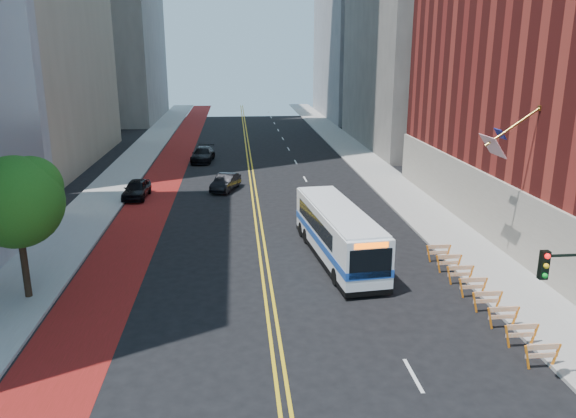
% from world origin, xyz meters
% --- Properties ---
extents(ground, '(160.00, 160.00, 0.00)m').
position_xyz_m(ground, '(0.00, 0.00, 0.00)').
color(ground, black).
rests_on(ground, ground).
extents(sidewalk_left, '(4.00, 140.00, 0.15)m').
position_xyz_m(sidewalk_left, '(-12.00, 30.00, 0.07)').
color(sidewalk_left, gray).
rests_on(sidewalk_left, ground).
extents(sidewalk_right, '(4.00, 140.00, 0.15)m').
position_xyz_m(sidewalk_right, '(12.00, 30.00, 0.07)').
color(sidewalk_right, gray).
rests_on(sidewalk_right, ground).
extents(bus_lane_paint, '(3.60, 140.00, 0.01)m').
position_xyz_m(bus_lane_paint, '(-8.10, 30.00, 0.00)').
color(bus_lane_paint, '#5E140D').
rests_on(bus_lane_paint, ground).
extents(center_line_inner, '(0.14, 140.00, 0.01)m').
position_xyz_m(center_line_inner, '(-0.18, 30.00, 0.00)').
color(center_line_inner, gold).
rests_on(center_line_inner, ground).
extents(center_line_outer, '(0.14, 140.00, 0.01)m').
position_xyz_m(center_line_outer, '(0.18, 30.00, 0.00)').
color(center_line_outer, gold).
rests_on(center_line_outer, ground).
extents(lane_dashes, '(0.14, 98.20, 0.01)m').
position_xyz_m(lane_dashes, '(4.80, 38.00, 0.01)').
color(lane_dashes, silver).
rests_on(lane_dashes, ground).
extents(construction_barriers, '(1.42, 10.91, 1.00)m').
position_xyz_m(construction_barriers, '(9.60, 3.42, 0.68)').
color(construction_barriers, orange).
rests_on(construction_barriers, ground).
extents(street_tree, '(4.20, 4.20, 6.70)m').
position_xyz_m(street_tree, '(-11.24, 6.04, 4.91)').
color(street_tree, black).
rests_on(street_tree, sidewalk_left).
extents(traffic_signal, '(2.21, 0.34, 5.07)m').
position_xyz_m(traffic_signal, '(9.41, -3.51, 3.72)').
color(traffic_signal, black).
rests_on(traffic_signal, sidewalk_right).
extents(transit_bus, '(3.49, 11.04, 2.98)m').
position_xyz_m(transit_bus, '(4.11, 9.91, 1.56)').
color(transit_bus, white).
rests_on(transit_bus, ground).
extents(car_a, '(2.00, 4.40, 1.46)m').
position_xyz_m(car_a, '(-9.30, 24.59, 0.73)').
color(car_a, black).
rests_on(car_a, ground).
extents(car_b, '(2.66, 4.40, 1.37)m').
position_xyz_m(car_b, '(-2.32, 26.47, 0.68)').
color(car_b, black).
rests_on(car_b, ground).
extents(car_c, '(2.58, 5.30, 1.49)m').
position_xyz_m(car_c, '(-4.85, 39.16, 0.74)').
color(car_c, black).
rests_on(car_c, ground).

